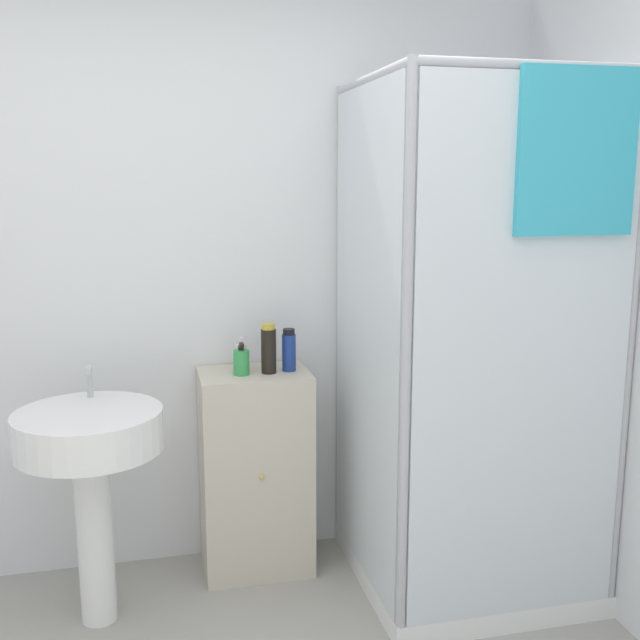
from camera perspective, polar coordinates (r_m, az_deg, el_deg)
The scene contains 8 objects.
wall_back at distance 3.27m, azimuth -12.17°, elevation 2.75°, with size 6.40×0.06×2.50m, color silver.
shower_enclosure at distance 3.15m, azimuth 10.76°, elevation -10.06°, with size 0.90×0.93×2.07m.
vanity_cabinet at distance 3.31m, azimuth -4.93°, elevation -11.40°, with size 0.46×0.35×0.89m.
sink at distance 2.97m, azimuth -17.11°, elevation -9.77°, with size 0.55×0.55×0.98m.
soap_dispenser at distance 3.12m, azimuth -6.01°, elevation -3.18°, with size 0.07×0.07×0.14m.
shampoo_bottle_tall_black at distance 3.13m, azimuth -3.94°, elevation -2.23°, with size 0.06×0.06×0.21m.
shampoo_bottle_blue at distance 3.16m, azimuth -2.39°, elevation -2.34°, with size 0.06×0.06×0.18m.
lotion_bottle_white at distance 3.21m, azimuth -5.96°, elevation -2.77°, with size 0.05×0.05×0.14m.
Camera 1 is at (-0.07, -1.54, 1.70)m, focal length 42.00 mm.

